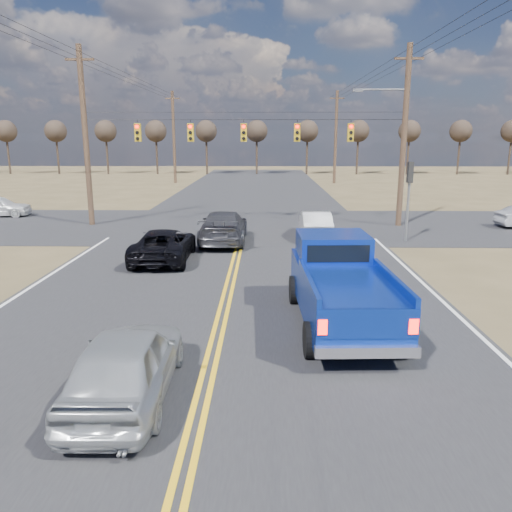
{
  "coord_description": "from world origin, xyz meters",
  "views": [
    {
      "loc": [
        1.23,
        -10.89,
        5.02
      ],
      "look_at": [
        0.95,
        3.91,
        1.5
      ],
      "focal_mm": 35.0,
      "sensor_mm": 36.0,
      "label": 1
    }
  ],
  "objects_px": {
    "pickup_truck": "(340,285)",
    "silver_suv": "(126,363)",
    "black_suv": "(164,245)",
    "white_car_queue": "(315,224)",
    "dgrey_car_queue": "(224,227)"
  },
  "relations": [
    {
      "from": "silver_suv",
      "to": "white_car_queue",
      "type": "xyz_separation_m",
      "value": [
        5.28,
        16.5,
        -0.06
      ]
    },
    {
      "from": "silver_suv",
      "to": "black_suv",
      "type": "xyz_separation_m",
      "value": [
        -1.53,
        11.33,
        -0.07
      ]
    },
    {
      "from": "pickup_truck",
      "to": "silver_suv",
      "type": "bearing_deg",
      "value": -140.92
    },
    {
      "from": "white_car_queue",
      "to": "dgrey_car_queue",
      "type": "bearing_deg",
      "value": 17.66
    },
    {
      "from": "black_suv",
      "to": "white_car_queue",
      "type": "relative_size",
      "value": 1.16
    },
    {
      "from": "dgrey_car_queue",
      "to": "white_car_queue",
      "type": "bearing_deg",
      "value": -163.01
    },
    {
      "from": "black_suv",
      "to": "silver_suv",
      "type": "bearing_deg",
      "value": 96.83
    },
    {
      "from": "pickup_truck",
      "to": "white_car_queue",
      "type": "relative_size",
      "value": 1.48
    },
    {
      "from": "pickup_truck",
      "to": "silver_suv",
      "type": "height_order",
      "value": "pickup_truck"
    },
    {
      "from": "pickup_truck",
      "to": "black_suv",
      "type": "xyz_separation_m",
      "value": [
        -6.28,
        7.17,
        -0.43
      ]
    },
    {
      "from": "white_car_queue",
      "to": "pickup_truck",
      "type": "bearing_deg",
      "value": 88.05
    },
    {
      "from": "silver_suv",
      "to": "black_suv",
      "type": "distance_m",
      "value": 11.44
    },
    {
      "from": "white_car_queue",
      "to": "dgrey_car_queue",
      "type": "height_order",
      "value": "dgrey_car_queue"
    },
    {
      "from": "black_suv",
      "to": "white_car_queue",
      "type": "height_order",
      "value": "white_car_queue"
    },
    {
      "from": "pickup_truck",
      "to": "silver_suv",
      "type": "relative_size",
      "value": 1.4
    }
  ]
}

